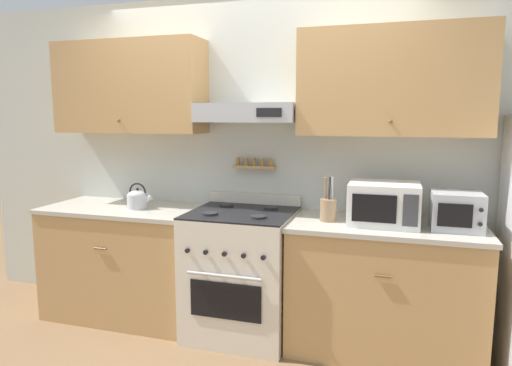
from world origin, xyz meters
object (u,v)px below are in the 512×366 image
(microwave, at_px, (384,204))
(utensil_crock, at_px, (328,209))
(stove_range, at_px, (242,272))
(toaster_oven, at_px, (456,211))
(tea_kettle, at_px, (138,199))

(microwave, bearing_deg, utensil_crock, -177.23)
(stove_range, xyz_separation_m, toaster_oven, (1.45, 0.01, 0.56))
(stove_range, height_order, tea_kettle, tea_kettle)
(stove_range, height_order, toaster_oven, toaster_oven)
(microwave, distance_m, utensil_crock, 0.37)
(stove_range, bearing_deg, tea_kettle, 179.47)
(utensil_crock, distance_m, toaster_oven, 0.82)
(tea_kettle, xyz_separation_m, microwave, (1.86, 0.02, 0.06))
(tea_kettle, bearing_deg, toaster_oven, -0.04)
(stove_range, xyz_separation_m, utensil_crock, (0.63, 0.01, 0.52))
(stove_range, distance_m, toaster_oven, 1.55)
(utensil_crock, relative_size, toaster_oven, 1.00)
(stove_range, distance_m, tea_kettle, 1.00)
(stove_range, distance_m, utensil_crock, 0.82)
(stove_range, relative_size, microwave, 2.20)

